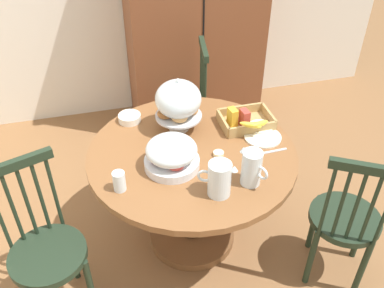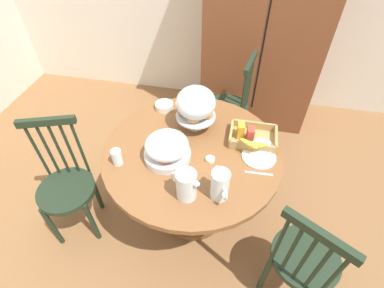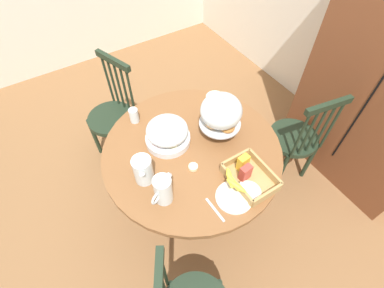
{
  "view_description": "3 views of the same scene",
  "coord_description": "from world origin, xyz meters",
  "px_view_note": "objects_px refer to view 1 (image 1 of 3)",
  "views": [
    {
      "loc": [
        -0.4,
        -1.77,
        2.22
      ],
      "look_at": [
        0.08,
        0.05,
        0.79
      ],
      "focal_mm": 39.36,
      "sensor_mm": 36.0,
      "label": 1
    },
    {
      "loc": [
        0.34,
        -1.25,
        2.1
      ],
      "look_at": [
        0.08,
        0.05,
        0.79
      ],
      "focal_mm": 26.65,
      "sensor_mm": 36.0,
      "label": 2
    },
    {
      "loc": [
        1.05,
        -0.56,
        2.23
      ],
      "look_at": [
        0.08,
        0.05,
        0.79
      ],
      "focal_mm": 26.49,
      "sensor_mm": 36.0,
      "label": 3
    }
  ],
  "objects_px": {
    "windsor_chair_by_cabinet": "(345,221)",
    "cereal_basket": "(245,121)",
    "pastry_stand_with_dome": "(178,101)",
    "orange_juice_pitcher": "(219,180)",
    "china_plate_large": "(263,137)",
    "cereal_bowl": "(130,118)",
    "china_plate_small": "(261,127)",
    "wooden_armoire": "(194,14)",
    "windsor_chair_facing_door": "(185,109)",
    "fruit_platter_covered": "(172,154)",
    "windsor_chair_near_window": "(46,252)",
    "milk_pitcher": "(251,169)",
    "dining_table": "(192,179)",
    "drinking_glass": "(119,181)",
    "butter_dish": "(219,154)"
  },
  "relations": [
    {
      "from": "pastry_stand_with_dome",
      "to": "orange_juice_pitcher",
      "type": "height_order",
      "value": "pastry_stand_with_dome"
    },
    {
      "from": "china_plate_large",
      "to": "cereal_bowl",
      "type": "height_order",
      "value": "cereal_bowl"
    },
    {
      "from": "windsor_chair_near_window",
      "to": "pastry_stand_with_dome",
      "type": "relative_size",
      "value": 2.83
    },
    {
      "from": "wooden_armoire",
      "to": "windsor_chair_facing_door",
      "type": "relative_size",
      "value": 2.01
    },
    {
      "from": "china_plate_small",
      "to": "drinking_glass",
      "type": "xyz_separation_m",
      "value": [
        -0.89,
        -0.32,
        0.04
      ]
    },
    {
      "from": "wooden_armoire",
      "to": "cereal_bowl",
      "type": "xyz_separation_m",
      "value": [
        -0.7,
        -1.05,
        -0.22
      ]
    },
    {
      "from": "fruit_platter_covered",
      "to": "windsor_chair_near_window",
      "type": "bearing_deg",
      "value": -166.58
    },
    {
      "from": "milk_pitcher",
      "to": "cereal_basket",
      "type": "xyz_separation_m",
      "value": [
        0.15,
        0.48,
        -0.05
      ]
    },
    {
      "from": "milk_pitcher",
      "to": "china_plate_small",
      "type": "bearing_deg",
      "value": 61.72
    },
    {
      "from": "windsor_chair_by_cabinet",
      "to": "milk_pitcher",
      "type": "relative_size",
      "value": 4.98
    },
    {
      "from": "windsor_chair_by_cabinet",
      "to": "butter_dish",
      "type": "distance_m",
      "value": 0.8
    },
    {
      "from": "dining_table",
      "to": "fruit_platter_covered",
      "type": "bearing_deg",
      "value": -143.38
    },
    {
      "from": "china_plate_small",
      "to": "milk_pitcher",
      "type": "bearing_deg",
      "value": -118.28
    },
    {
      "from": "windsor_chair_facing_door",
      "to": "china_plate_large",
      "type": "xyz_separation_m",
      "value": [
        0.26,
        -0.86,
        0.29
      ]
    },
    {
      "from": "orange_juice_pitcher",
      "to": "china_plate_small",
      "type": "height_order",
      "value": "orange_juice_pitcher"
    },
    {
      "from": "drinking_glass",
      "to": "butter_dish",
      "type": "xyz_separation_m",
      "value": [
        0.57,
        0.14,
        -0.04
      ]
    },
    {
      "from": "windsor_chair_by_cabinet",
      "to": "orange_juice_pitcher",
      "type": "bearing_deg",
      "value": 170.98
    },
    {
      "from": "windsor_chair_near_window",
      "to": "drinking_glass",
      "type": "relative_size",
      "value": 8.86
    },
    {
      "from": "china_plate_small",
      "to": "cereal_bowl",
      "type": "xyz_separation_m",
      "value": [
        -0.76,
        0.29,
        0.01
      ]
    },
    {
      "from": "dining_table",
      "to": "windsor_chair_by_cabinet",
      "type": "bearing_deg",
      "value": -32.31
    },
    {
      "from": "fruit_platter_covered",
      "to": "orange_juice_pitcher",
      "type": "distance_m",
      "value": 0.32
    },
    {
      "from": "windsor_chair_near_window",
      "to": "cereal_basket",
      "type": "xyz_separation_m",
      "value": [
        1.23,
        0.43,
        0.33
      ]
    },
    {
      "from": "windsor_chair_facing_door",
      "to": "cereal_bowl",
      "type": "height_order",
      "value": "windsor_chair_facing_door"
    },
    {
      "from": "windsor_chair_near_window",
      "to": "cereal_bowl",
      "type": "relative_size",
      "value": 6.96
    },
    {
      "from": "windsor_chair_facing_door",
      "to": "milk_pitcher",
      "type": "relative_size",
      "value": 4.98
    },
    {
      "from": "fruit_platter_covered",
      "to": "cereal_basket",
      "type": "height_order",
      "value": "fruit_platter_covered"
    },
    {
      "from": "dining_table",
      "to": "drinking_glass",
      "type": "relative_size",
      "value": 10.87
    },
    {
      "from": "dining_table",
      "to": "butter_dish",
      "type": "relative_size",
      "value": 19.93
    },
    {
      "from": "dining_table",
      "to": "fruit_platter_covered",
      "type": "xyz_separation_m",
      "value": [
        -0.14,
        -0.1,
        0.3
      ]
    },
    {
      "from": "dining_table",
      "to": "cereal_bowl",
      "type": "xyz_separation_m",
      "value": [
        -0.3,
        0.4,
        0.24
      ]
    },
    {
      "from": "wooden_armoire",
      "to": "windsor_chair_by_cabinet",
      "type": "relative_size",
      "value": 2.01
    },
    {
      "from": "cereal_basket",
      "to": "dining_table",
      "type": "bearing_deg",
      "value": -158.11
    },
    {
      "from": "windsor_chair_near_window",
      "to": "cereal_basket",
      "type": "bearing_deg",
      "value": 19.06
    },
    {
      "from": "milk_pitcher",
      "to": "china_plate_large",
      "type": "xyz_separation_m",
      "value": [
        0.21,
        0.35,
        -0.08
      ]
    },
    {
      "from": "windsor_chair_facing_door",
      "to": "orange_juice_pitcher",
      "type": "xyz_separation_m",
      "value": [
        -0.14,
        -1.25,
        0.37
      ]
    },
    {
      "from": "fruit_platter_covered",
      "to": "drinking_glass",
      "type": "xyz_separation_m",
      "value": [
        -0.29,
        -0.11,
        -0.03
      ]
    },
    {
      "from": "windsor_chair_near_window",
      "to": "windsor_chair_facing_door",
      "type": "relative_size",
      "value": 1.0
    },
    {
      "from": "pastry_stand_with_dome",
      "to": "cereal_bowl",
      "type": "relative_size",
      "value": 2.46
    },
    {
      "from": "windsor_chair_by_cabinet",
      "to": "china_plate_large",
      "type": "bearing_deg",
      "value": 122.94
    },
    {
      "from": "wooden_armoire",
      "to": "drinking_glass",
      "type": "bearing_deg",
      "value": -116.64
    },
    {
      "from": "orange_juice_pitcher",
      "to": "china_plate_small",
      "type": "relative_size",
      "value": 1.27
    },
    {
      "from": "windsor_chair_facing_door",
      "to": "drinking_glass",
      "type": "height_order",
      "value": "windsor_chair_facing_door"
    },
    {
      "from": "orange_juice_pitcher",
      "to": "windsor_chair_facing_door",
      "type": "bearing_deg",
      "value": 83.76
    },
    {
      "from": "windsor_chair_by_cabinet",
      "to": "cereal_basket",
      "type": "height_order",
      "value": "windsor_chair_by_cabinet"
    },
    {
      "from": "wooden_armoire",
      "to": "milk_pitcher",
      "type": "height_order",
      "value": "wooden_armoire"
    },
    {
      "from": "windsor_chair_by_cabinet",
      "to": "orange_juice_pitcher",
      "type": "distance_m",
      "value": 0.82
    },
    {
      "from": "pastry_stand_with_dome",
      "to": "orange_juice_pitcher",
      "type": "xyz_separation_m",
      "value": [
        0.06,
        -0.6,
        -0.11
      ]
    },
    {
      "from": "orange_juice_pitcher",
      "to": "cereal_basket",
      "type": "distance_m",
      "value": 0.62
    },
    {
      "from": "cereal_basket",
      "to": "china_plate_small",
      "type": "xyz_separation_m",
      "value": [
        0.08,
        -0.05,
        -0.03
      ]
    },
    {
      "from": "dining_table",
      "to": "windsor_chair_facing_door",
      "type": "xyz_separation_m",
      "value": [
        0.18,
        0.88,
        -0.07
      ]
    }
  ]
}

